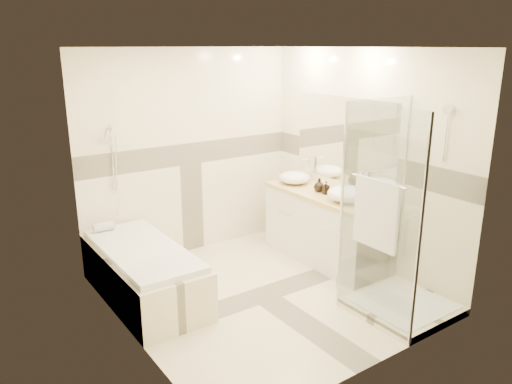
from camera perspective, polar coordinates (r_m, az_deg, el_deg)
room at (r=4.92m, az=1.16°, el=1.60°), size 2.82×3.02×2.52m
bathtub at (r=5.29m, az=-12.73°, el=-8.73°), size 0.75×1.70×0.56m
vanity at (r=6.04m, az=7.73°, el=-3.98°), size 0.58×1.62×0.85m
shower_enclosure at (r=5.01m, az=15.19°, el=-7.88°), size 0.96×0.93×2.04m
vessel_sink_near at (r=6.26m, az=4.44°, el=1.68°), size 0.39×0.39×0.16m
vessel_sink_far at (r=5.61m, az=10.34°, el=-0.20°), size 0.44×0.44×0.17m
faucet_near at (r=6.37m, az=5.96°, el=2.78°), size 0.12×0.03×0.30m
faucet_far at (r=5.74m, az=11.90°, el=0.95°), size 0.12×0.03×0.29m
amenity_bottle_a at (r=5.85m, az=7.99°, el=0.48°), size 0.08×0.08×0.15m
amenity_bottle_b at (r=5.93m, az=7.22°, el=0.79°), size 0.16×0.16×0.16m
folded_towels at (r=6.35m, az=3.80°, el=1.55°), size 0.16×0.25×0.08m
rolled_towel at (r=5.72m, az=-17.04°, el=-3.81°), size 0.22×0.10×0.10m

